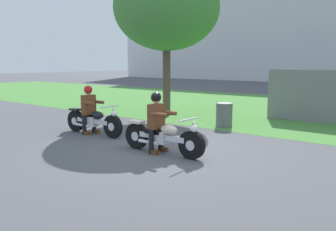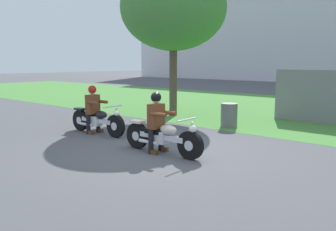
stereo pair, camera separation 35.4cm
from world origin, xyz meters
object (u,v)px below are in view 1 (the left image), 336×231
motorcycle_follow (93,121)px  rider_lead (157,118)px  rider_follow (89,106)px  tree_roadside (167,8)px  motorcycle_lead (163,137)px  trash_can (224,115)px

motorcycle_follow → rider_lead: bearing=-10.5°
rider_follow → tree_roadside: size_ratio=0.25×
motorcycle_lead → motorcycle_follow: motorcycle_follow is taller
motorcycle_lead → rider_lead: size_ratio=1.57×
motorcycle_follow → rider_follow: size_ratio=1.58×
trash_can → rider_follow: bearing=-126.4°
motorcycle_follow → trash_can: size_ratio=2.87×
motorcycle_follow → tree_roadside: tree_roadside is taller
tree_roadside → motorcycle_lead: bearing=-52.2°
motorcycle_lead → motorcycle_follow: 2.94m
rider_lead → motorcycle_follow: rider_lead is taller
motorcycle_follow → rider_follow: 0.46m
tree_roadside → rider_lead: bearing=-53.6°
motorcycle_follow → tree_roadside: bearing=97.6°
rider_lead → rider_follow: size_ratio=1.00×
rider_lead → trash_can: rider_lead is taller
tree_roadside → trash_can: size_ratio=7.38×
motorcycle_lead → tree_roadside: tree_roadside is taller
rider_lead → tree_roadside: (-3.41, 4.62, 3.25)m
rider_lead → rider_follow: 2.94m
motorcycle_lead → trash_can: (-0.58, 3.82, 0.00)m
rider_lead → tree_roadside: tree_roadside is taller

